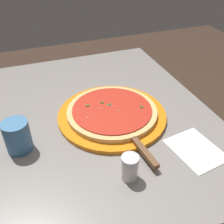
{
  "coord_description": "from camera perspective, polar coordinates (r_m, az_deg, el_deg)",
  "views": [
    {
      "loc": [
        0.71,
        -0.21,
        1.27
      ],
      "look_at": [
        0.03,
        0.03,
        0.74
      ],
      "focal_mm": 42.19,
      "sensor_mm": 36.0,
      "label": 1
    }
  ],
  "objects": [
    {
      "name": "restaurant_table",
      "position": [
        1.02,
        -2.45,
        -6.75
      ],
      "size": [
        0.98,
        0.76,
        0.72
      ],
      "color": "black",
      "rests_on": "ground_plane"
    },
    {
      "name": "serving_plate",
      "position": [
        0.91,
        0.0,
        -0.66
      ],
      "size": [
        0.37,
        0.37,
        0.01
      ],
      "primitive_type": "cylinder",
      "color": "orange",
      "rests_on": "restaurant_table"
    },
    {
      "name": "pizza",
      "position": [
        0.9,
        -0.0,
        0.2
      ],
      "size": [
        0.31,
        0.31,
        0.02
      ],
      "color": "#DBB26B",
      "rests_on": "serving_plate"
    },
    {
      "name": "pizza_server",
      "position": [
        0.78,
        5.47,
        -6.76
      ],
      "size": [
        0.22,
        0.08,
        0.01
      ],
      "color": "silver",
      "rests_on": "serving_plate"
    },
    {
      "name": "cup_tall_drink",
      "position": [
        0.81,
        -19.81,
        -4.96
      ],
      "size": [
        0.08,
        0.08,
        0.1
      ],
      "primitive_type": "cylinder",
      "color": "teal",
      "rests_on": "restaurant_table"
    },
    {
      "name": "napkin_folded_right",
      "position": [
        0.83,
        17.67,
        -7.76
      ],
      "size": [
        0.18,
        0.15,
        0.0
      ],
      "primitive_type": "cube",
      "rotation": [
        0.0,
        0.0,
        0.14
      ],
      "color": "white",
      "rests_on": "restaurant_table"
    },
    {
      "name": "parmesan_shaker",
      "position": [
        0.69,
        3.85,
        -11.89
      ],
      "size": [
        0.05,
        0.05,
        0.07
      ],
      "color": "silver",
      "rests_on": "restaurant_table"
    }
  ]
}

